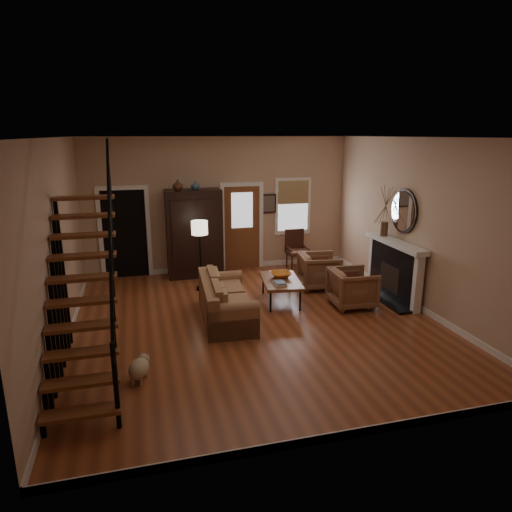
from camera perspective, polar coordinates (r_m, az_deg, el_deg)
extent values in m
plane|color=brown|center=(8.49, 0.04, -8.24)|extent=(7.00, 7.00, 0.00)
plane|color=white|center=(7.80, 0.05, 14.62)|extent=(7.00, 7.00, 0.00)
cube|color=tan|center=(11.35, -4.54, 6.34)|extent=(6.50, 0.04, 3.30)
cube|color=tan|center=(7.83, -23.61, 1.17)|extent=(0.04, 7.00, 3.30)
cube|color=tan|center=(9.35, 19.71, 3.63)|extent=(0.04, 7.00, 3.30)
cube|color=black|center=(11.43, -16.04, 2.80)|extent=(1.00, 0.36, 2.10)
cube|color=brown|center=(11.55, -1.77, 3.50)|extent=(0.90, 0.06, 2.10)
cube|color=silver|center=(11.82, 4.64, 6.20)|extent=(0.96, 0.06, 1.46)
cube|color=black|center=(9.94, 16.99, -1.89)|extent=(0.24, 1.60, 1.15)
cube|color=white|center=(9.75, 16.97, 1.59)|extent=(0.30, 1.95, 0.10)
cylinder|color=silver|center=(9.70, 17.92, 5.37)|extent=(0.05, 0.90, 0.90)
imported|color=#4C2619|center=(10.69, -9.76, 8.74)|extent=(0.24, 0.24, 0.25)
imported|color=#334C60|center=(10.74, -7.61, 8.75)|extent=(0.20, 0.20, 0.21)
imported|color=orange|center=(9.46, 3.14, -2.34)|extent=(0.43, 0.43, 0.11)
imported|color=brown|center=(9.30, 11.97, -3.94)|extent=(0.89, 0.86, 0.77)
imported|color=brown|center=(10.28, 7.91, -1.87)|extent=(0.97, 0.95, 0.78)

